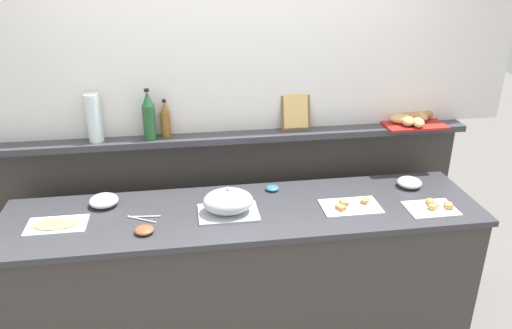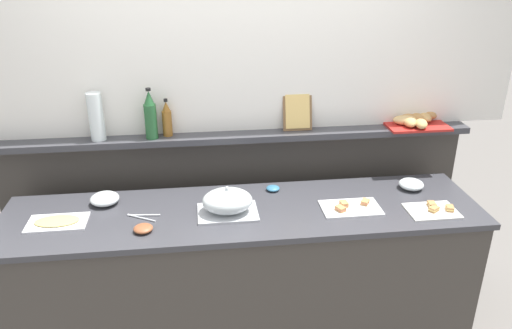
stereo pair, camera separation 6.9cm
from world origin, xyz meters
name	(u,v)px [view 2 (the right image)]	position (x,y,z in m)	size (l,w,h in m)	color
ground_plane	(237,277)	(0.00, 0.60, 0.00)	(12.00, 12.00, 0.00)	slate
buffet_counter	(244,275)	(0.00, 0.00, 0.46)	(2.76, 0.67, 0.91)	#3D3833
back_ledge_unit	(237,208)	(0.00, 0.51, 0.64)	(3.05, 0.22, 1.22)	#3D3833
upper_wall_panel	(233,18)	(0.00, 0.54, 1.91)	(3.65, 0.08, 1.38)	white
sandwich_platter_front	(350,207)	(0.62, -0.06, 0.92)	(0.34, 0.21, 0.04)	white
sandwich_platter_side	(433,210)	(1.08, -0.15, 0.92)	(0.28, 0.21, 0.04)	white
cold_cuts_platter	(57,222)	(-1.03, -0.02, 0.92)	(0.32, 0.19, 0.02)	white
serving_cloche	(227,202)	(-0.09, -0.03, 0.98)	(0.34, 0.24, 0.17)	#B7BABF
glass_bowl_large	(105,199)	(-0.80, 0.18, 0.94)	(0.17, 0.17, 0.07)	silver
glass_bowl_medium	(411,185)	(1.07, 0.15, 0.94)	(0.15, 0.15, 0.06)	silver
condiment_bowl_red	(143,228)	(-0.55, -0.17, 0.93)	(0.10, 0.10, 0.04)	brown
condiment_bowl_cream	(273,188)	(0.21, 0.23, 0.92)	(0.08, 0.08, 0.03)	teal
serving_tongs	(142,216)	(-0.57, -0.01, 0.91)	(0.19, 0.10, 0.01)	#B7BABF
vinegar_bottle_amber	(167,119)	(-0.43, 0.46, 1.32)	(0.06, 0.06, 0.24)	#8E5B23
wine_bottle_green	(150,116)	(-0.52, 0.42, 1.36)	(0.08, 0.08, 0.32)	#23562D
bread_basket	(416,120)	(1.19, 0.45, 1.25)	(0.40, 0.32, 0.08)	#B2231E
framed_picture	(297,111)	(0.40, 0.48, 1.33)	(0.19, 0.08, 0.24)	brown
water_carafe	(96,117)	(-0.84, 0.44, 1.36)	(0.09, 0.09, 0.29)	silver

